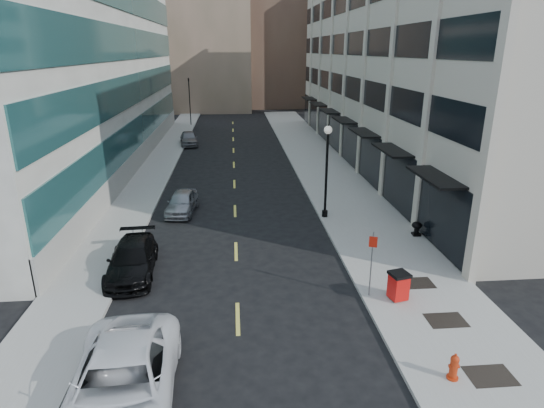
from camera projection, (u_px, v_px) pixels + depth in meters
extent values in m
plane|color=black|center=(239.00, 352.00, 15.09)|extent=(160.00, 160.00, 0.00)
cube|color=#9A988C|center=(333.00, 181.00, 34.54)|extent=(5.00, 80.00, 0.15)
cube|color=#9A988C|center=(146.00, 185.00, 33.41)|extent=(3.00, 80.00, 0.15)
cube|color=#B4AB99|center=(429.00, 56.00, 39.03)|extent=(14.00, 46.00, 18.00)
cube|color=black|center=(345.00, 138.00, 40.72)|extent=(0.18, 46.00, 3.60)
cube|color=black|center=(348.00, 87.00, 39.27)|extent=(0.12, 46.00, 1.80)
cube|color=black|center=(350.00, 44.00, 38.14)|extent=(0.12, 46.00, 1.80)
cube|color=#B4AB99|center=(502.00, 65.00, 16.77)|extent=(0.35, 0.60, 18.00)
cube|color=#B4AB99|center=(434.00, 61.00, 22.43)|extent=(0.35, 0.60, 18.00)
cube|color=#B4AB99|center=(393.00, 59.00, 28.09)|extent=(0.35, 0.60, 18.00)
cube|color=#B4AB99|center=(366.00, 57.00, 33.75)|extent=(0.35, 0.60, 18.00)
cube|color=#B4AB99|center=(346.00, 56.00, 39.41)|extent=(0.35, 0.60, 18.00)
cube|color=#B4AB99|center=(332.00, 55.00, 45.07)|extent=(0.35, 0.60, 18.00)
cube|color=#B4AB99|center=(321.00, 55.00, 50.72)|extent=(0.35, 0.60, 18.00)
cube|color=#B4AB99|center=(312.00, 54.00, 56.38)|extent=(0.35, 0.60, 18.00)
cube|color=black|center=(435.00, 177.00, 21.19)|extent=(1.30, 4.00, 0.12)
cube|color=black|center=(392.00, 150.00, 26.85)|extent=(1.30, 4.00, 0.12)
cube|color=black|center=(364.00, 133.00, 32.51)|extent=(1.30, 4.00, 0.12)
cube|color=black|center=(344.00, 120.00, 38.17)|extent=(1.30, 4.00, 0.12)
cube|color=black|center=(329.00, 111.00, 43.83)|extent=(1.30, 4.00, 0.12)
cube|color=black|center=(318.00, 104.00, 49.49)|extent=(1.30, 4.00, 0.12)
cube|color=black|center=(309.00, 98.00, 55.15)|extent=(1.30, 4.00, 0.12)
cube|color=white|center=(28.00, 43.00, 36.04)|extent=(16.00, 46.00, 20.00)
cube|color=#9A988C|center=(142.00, 154.00, 39.63)|extent=(0.20, 46.00, 1.80)
cube|color=#296160|center=(140.00, 130.00, 38.95)|extent=(0.14, 45.60, 2.40)
cube|color=#296160|center=(136.00, 88.00, 37.82)|extent=(0.14, 45.60, 2.40)
cube|color=#296160|center=(132.00, 43.00, 36.69)|extent=(0.14, 45.60, 2.40)
cube|color=#9C7C66|center=(206.00, 21.00, 74.39)|extent=(14.00, 18.00, 28.00)
cube|color=brown|center=(276.00, 4.00, 78.16)|extent=(12.00, 16.00, 34.00)
cube|color=#9C7C66|center=(155.00, 41.00, 83.98)|extent=(12.00, 14.00, 22.00)
cube|color=#B4AB99|center=(339.00, 47.00, 75.57)|extent=(10.00, 14.00, 20.00)
cube|color=black|center=(490.00, 376.00, 13.77)|extent=(1.40, 1.00, 0.01)
cube|color=black|center=(446.00, 320.00, 16.60)|extent=(1.40, 1.00, 0.01)
cube|color=black|center=(417.00, 283.00, 19.24)|extent=(1.40, 1.00, 0.01)
cube|color=#D8CC4C|center=(238.00, 318.00, 16.98)|extent=(0.15, 2.20, 0.01)
cube|color=#D8CC4C|center=(236.00, 251.00, 22.64)|extent=(0.15, 2.20, 0.01)
cube|color=#D8CC4C|center=(235.00, 211.00, 28.30)|extent=(0.15, 2.20, 0.01)
cube|color=#D8CC4C|center=(234.00, 184.00, 33.96)|extent=(0.15, 2.20, 0.01)
cube|color=#D8CC4C|center=(234.00, 165.00, 39.61)|extent=(0.15, 2.20, 0.01)
cube|color=#D8CC4C|center=(234.00, 150.00, 45.27)|extent=(0.15, 2.20, 0.01)
cube|color=#D8CC4C|center=(233.00, 139.00, 50.93)|extent=(0.15, 2.20, 0.01)
cube|color=#D8CC4C|center=(233.00, 130.00, 56.59)|extent=(0.15, 2.20, 0.01)
cube|color=#D8CC4C|center=(233.00, 123.00, 62.25)|extent=(0.15, 2.20, 0.01)
cylinder|color=black|center=(190.00, 103.00, 58.95)|extent=(0.12, 0.12, 6.00)
imported|color=black|center=(188.00, 79.00, 57.99)|extent=(0.66, 0.66, 1.98)
imported|color=white|center=(122.00, 385.00, 12.40)|extent=(3.20, 6.37, 1.73)
imported|color=black|center=(132.00, 259.00, 20.15)|extent=(2.26, 4.95, 1.41)
imported|color=gray|center=(182.00, 202.00, 27.82)|extent=(2.01, 4.11, 1.35)
imported|color=slate|center=(189.00, 138.00, 47.49)|extent=(2.26, 4.49, 1.47)
cylinder|color=red|center=(452.00, 377.00, 13.67)|extent=(0.35, 0.35, 0.07)
cylinder|color=red|center=(454.00, 368.00, 13.56)|extent=(0.24, 0.24, 0.59)
sphere|color=red|center=(455.00, 359.00, 13.46)|extent=(0.26, 0.26, 0.26)
cylinder|color=red|center=(456.00, 356.00, 13.42)|extent=(0.08, 0.08, 0.11)
cylinder|color=red|center=(454.00, 366.00, 13.54)|extent=(0.32, 0.15, 0.12)
cylinder|color=red|center=(454.00, 367.00, 13.52)|extent=(0.18, 0.19, 0.16)
cube|color=red|center=(398.00, 286.00, 17.85)|extent=(0.76, 0.76, 1.01)
cube|color=black|center=(400.00, 274.00, 17.68)|extent=(0.86, 0.86, 0.12)
cylinder|color=black|center=(390.00, 292.00, 18.29)|extent=(0.06, 0.22, 0.22)
cylinder|color=black|center=(399.00, 292.00, 18.33)|extent=(0.06, 0.22, 0.22)
cylinder|color=black|center=(325.00, 213.00, 26.89)|extent=(0.33, 0.33, 0.37)
cylinder|color=black|center=(326.00, 174.00, 26.11)|extent=(0.15, 0.15, 4.78)
sphere|color=silver|center=(328.00, 130.00, 25.29)|extent=(0.46, 0.46, 0.46)
cone|color=black|center=(328.00, 125.00, 25.20)|extent=(0.12, 0.12, 0.19)
cylinder|color=slate|center=(371.00, 264.00, 17.86)|extent=(0.05, 0.05, 2.75)
cube|color=#A3180A|center=(373.00, 242.00, 17.53)|extent=(0.31, 0.15, 0.43)
cube|color=black|center=(416.00, 234.00, 24.20)|extent=(0.42, 0.42, 0.12)
cylinder|color=black|center=(417.00, 230.00, 24.13)|extent=(0.25, 0.25, 0.39)
ellipsoid|color=black|center=(417.00, 225.00, 24.04)|extent=(0.55, 0.55, 0.38)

